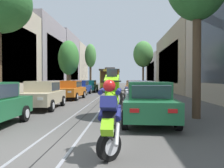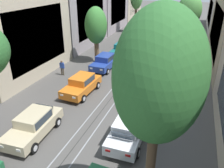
% 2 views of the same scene
% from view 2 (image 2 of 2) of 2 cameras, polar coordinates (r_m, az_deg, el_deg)
% --- Properties ---
extents(ground_plane, '(160.00, 160.00, 0.00)m').
position_cam_2_polar(ground_plane, '(27.58, 6.98, 5.81)').
color(ground_plane, '#4C4947').
extents(trolley_track_rails, '(1.14, 67.38, 0.01)m').
position_cam_2_polar(trolley_track_rails, '(31.24, 8.71, 8.05)').
color(trolley_track_rails, gray).
rests_on(trolley_track_rails, ground).
extents(building_facade_left, '(5.78, 59.08, 10.70)m').
position_cam_2_polar(building_facade_left, '(34.68, -8.70, 18.40)').
color(building_facade_left, gray).
rests_on(building_facade_left, ground).
extents(parked_car_beige_second_left, '(2.14, 4.42, 1.58)m').
position_cam_2_polar(parked_car_beige_second_left, '(15.10, -19.21, -9.73)').
color(parked_car_beige_second_left, '#C1B28E').
rests_on(parked_car_beige_second_left, ground).
extents(parked_car_orange_mid_left, '(2.14, 4.42, 1.58)m').
position_cam_2_polar(parked_car_orange_mid_left, '(19.52, -7.68, -0.16)').
color(parked_car_orange_mid_left, orange).
rests_on(parked_car_orange_mid_left, ground).
extents(parked_car_blue_fourth_left, '(2.10, 4.40, 1.58)m').
position_cam_2_polar(parked_car_blue_fourth_left, '(24.71, -1.84, 5.62)').
color(parked_car_blue_fourth_left, '#233D93').
rests_on(parked_car_blue_fourth_left, ground).
extents(parked_car_teal_fifth_left, '(2.07, 4.39, 1.58)m').
position_cam_2_polar(parked_car_teal_fifth_left, '(29.26, 2.44, 8.77)').
color(parked_car_teal_fifth_left, '#196B70').
rests_on(parked_car_teal_fifth_left, ground).
extents(parked_car_white_second_right, '(2.03, 4.38, 1.58)m').
position_cam_2_polar(parked_car_white_second_right, '(13.95, 4.21, -11.38)').
color(parked_car_white_second_right, silver).
rests_on(parked_car_white_second_right, ground).
extents(parked_car_blue_mid_right, '(2.12, 4.41, 1.58)m').
position_cam_2_polar(parked_car_blue_mid_right, '(18.52, 9.30, -1.74)').
color(parked_car_blue_mid_right, '#233D93').
rests_on(parked_car_blue_mid_right, ground).
extents(parked_car_orange_fourth_right, '(2.03, 4.37, 1.58)m').
position_cam_2_polar(parked_car_orange_fourth_right, '(23.81, 12.05, 4.28)').
color(parked_car_orange_fourth_right, orange).
rests_on(parked_car_orange_fourth_right, ground).
extents(street_tree_kerb_left_second, '(2.48, 2.67, 6.34)m').
position_cam_2_polar(street_tree_kerb_left_second, '(26.09, -4.08, 14.38)').
color(street_tree_kerb_left_second, brown).
rests_on(street_tree_kerb_left_second, ground).
extents(street_tree_kerb_right_near, '(2.85, 3.06, 8.60)m').
position_cam_2_polar(street_tree_kerb_right_near, '(6.94, 11.77, 1.15)').
color(street_tree_kerb_right_near, '#4C3826').
rests_on(street_tree_kerb_right_near, ground).
extents(street_tree_kerb_right_second, '(2.95, 2.58, 7.39)m').
position_cam_2_polar(street_tree_kerb_right_second, '(30.71, 19.00, 17.11)').
color(street_tree_kerb_right_second, brown).
rests_on(street_tree_kerb_right_second, ground).
extents(cable_car_trolley, '(2.67, 9.15, 3.28)m').
position_cam_2_polar(cable_car_trolley, '(30.65, 8.85, 10.93)').
color(cable_car_trolley, brown).
rests_on(cable_car_trolley, ground).
extents(pedestrian_on_left_pavement, '(0.55, 0.23, 1.58)m').
position_cam_2_polar(pedestrian_on_left_pavement, '(23.54, -12.52, 4.24)').
color(pedestrian_on_left_pavement, '#4C4233').
rests_on(pedestrian_on_left_pavement, ground).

